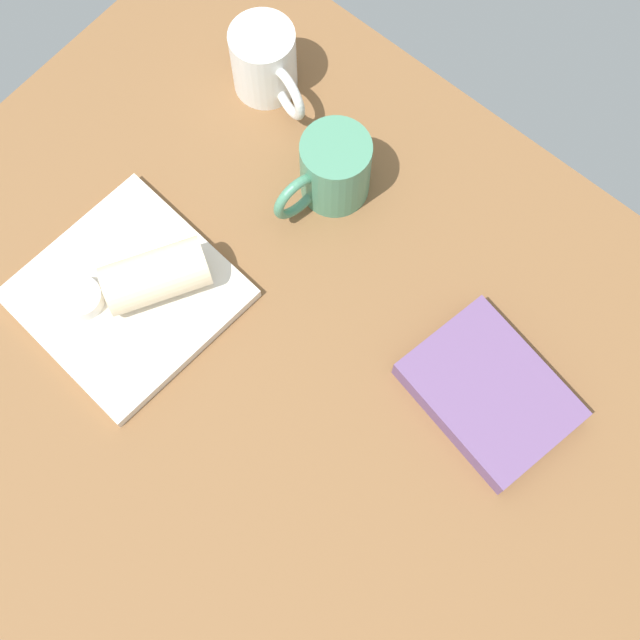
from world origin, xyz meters
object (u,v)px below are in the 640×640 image
Objects in this scene: book_stack at (490,393)px; coffee_mug at (333,170)px; sauce_cup at (81,298)px; second_mug at (266,62)px; breakfast_wrap at (156,276)px; square_plate at (128,295)px.

book_stack is 1.49× the size of coffee_mug.
sauce_cup is 0.38× the size of second_mug.
book_stack is (43.10, 22.21, -1.04)cm from sauce_cup.
second_mug is at bearing 96.25° from sauce_cup.
second_mug is at bearing 159.31° from coffee_mug.
second_mug is (-16.26, 6.14, 0.07)cm from coffee_mug.
sauce_cup is 48.50cm from book_stack.
breakfast_wrap is at bearing -105.92° from coffee_mug.
square_plate is 1.70× the size of second_mug.
sauce_cup is 37.46cm from second_mug.
breakfast_wrap is (5.43, 7.33, 1.86)cm from sauce_cup.
book_stack is at bearing 24.35° from square_plate.
breakfast_wrap reaches higher than square_plate.
second_mug reaches higher than square_plate.
coffee_mug is (12.19, 31.02, 2.28)cm from sauce_cup.
coffee_mug is at bearing 71.21° from square_plate.
book_stack is at bearing -17.59° from second_mug.
coffee_mug reaches higher than sauce_cup.
square_plate is 5.53cm from breakfast_wrap.
coffee_mug is 17.38cm from second_mug.
sauce_cup is 33.41cm from coffee_mug.
coffee_mug is (-30.91, 8.81, 3.33)cm from book_stack.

